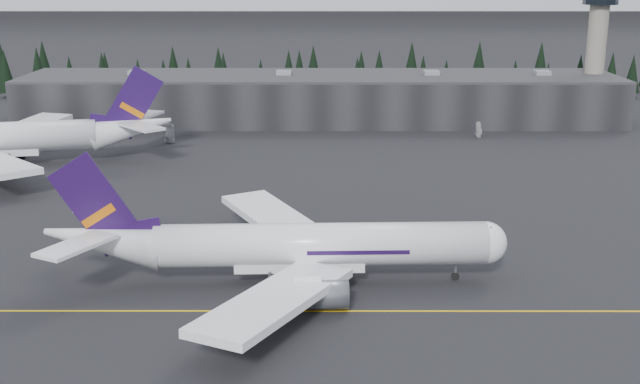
{
  "coord_description": "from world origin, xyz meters",
  "views": [
    {
      "loc": [
        0.2,
        -92.46,
        40.55
      ],
      "look_at": [
        0.0,
        20.0,
        9.0
      ],
      "focal_mm": 45.0,
      "sensor_mm": 36.0,
      "label": 1
    }
  ],
  "objects_px": {
    "control_tower": "(598,33)",
    "jet_main": "(280,246)",
    "jet_parked": "(5,138)",
    "gse_vehicle_a": "(170,141)",
    "terminal": "(321,98)",
    "gse_vehicle_b": "(479,135)"
  },
  "relations": [
    {
      "from": "control_tower",
      "to": "jet_main",
      "type": "xyz_separation_m",
      "value": [
        -80.25,
        -120.44,
        -18.31
      ]
    },
    {
      "from": "control_tower",
      "to": "jet_parked",
      "type": "distance_m",
      "value": 152.93
    },
    {
      "from": "control_tower",
      "to": "gse_vehicle_a",
      "type": "distance_m",
      "value": 117.99
    },
    {
      "from": "jet_main",
      "to": "gse_vehicle_a",
      "type": "height_order",
      "value": "jet_main"
    },
    {
      "from": "terminal",
      "to": "gse_vehicle_b",
      "type": "distance_m",
      "value": 45.76
    },
    {
      "from": "gse_vehicle_a",
      "to": "gse_vehicle_b",
      "type": "relative_size",
      "value": 1.22
    },
    {
      "from": "terminal",
      "to": "control_tower",
      "type": "distance_m",
      "value": 76.98
    },
    {
      "from": "gse_vehicle_b",
      "to": "gse_vehicle_a",
      "type": "bearing_deg",
      "value": -109.33
    },
    {
      "from": "gse_vehicle_b",
      "to": "jet_main",
      "type": "bearing_deg",
      "value": -49.69
    },
    {
      "from": "jet_main",
      "to": "control_tower",
      "type": "bearing_deg",
      "value": 54.51
    },
    {
      "from": "gse_vehicle_b",
      "to": "jet_parked",
      "type": "bearing_deg",
      "value": -99.53
    },
    {
      "from": "jet_parked",
      "to": "terminal",
      "type": "bearing_deg",
      "value": -154.01
    },
    {
      "from": "control_tower",
      "to": "gse_vehicle_a",
      "type": "bearing_deg",
      "value": -163.54
    },
    {
      "from": "control_tower",
      "to": "gse_vehicle_a",
      "type": "xyz_separation_m",
      "value": [
        -111.03,
        -32.8,
        -22.72
      ]
    },
    {
      "from": "control_tower",
      "to": "gse_vehicle_a",
      "type": "height_order",
      "value": "control_tower"
    },
    {
      "from": "gse_vehicle_b",
      "to": "terminal",
      "type": "bearing_deg",
      "value": -144.92
    },
    {
      "from": "jet_main",
      "to": "gse_vehicle_b",
      "type": "xyz_separation_m",
      "value": [
        44.42,
        94.44,
        -4.41
      ]
    },
    {
      "from": "jet_parked",
      "to": "gse_vehicle_a",
      "type": "distance_m",
      "value": 37.95
    },
    {
      "from": "control_tower",
      "to": "gse_vehicle_b",
      "type": "height_order",
      "value": "control_tower"
    },
    {
      "from": "jet_main",
      "to": "jet_parked",
      "type": "relative_size",
      "value": 0.89
    },
    {
      "from": "jet_main",
      "to": "gse_vehicle_b",
      "type": "distance_m",
      "value": 104.46
    },
    {
      "from": "terminal",
      "to": "gse_vehicle_a",
      "type": "distance_m",
      "value": 47.1
    }
  ]
}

